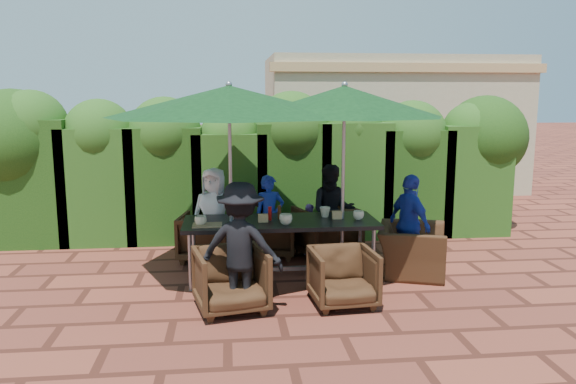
{
  "coord_description": "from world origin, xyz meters",
  "views": [
    {
      "loc": [
        -0.52,
        -6.68,
        2.28
      ],
      "look_at": [
        0.24,
        0.4,
        1.06
      ],
      "focal_mm": 35.0,
      "sensor_mm": 36.0,
      "label": 1
    }
  ],
  "objects": [
    {
      "name": "ground",
      "position": [
        0.0,
        0.0,
        0.0
      ],
      "size": [
        80.0,
        80.0,
        0.0
      ],
      "primitive_type": "plane",
      "color": "brown",
      "rests_on": "ground"
    },
    {
      "name": "dining_table",
      "position": [
        0.12,
        0.14,
        0.68
      ],
      "size": [
        2.41,
        0.9,
        0.75
      ],
      "color": "black",
      "rests_on": "ground"
    },
    {
      "name": "umbrella_left",
      "position": [
        -0.5,
        0.16,
        2.21
      ],
      "size": [
        2.99,
        2.99,
        2.46
      ],
      "color": "gray",
      "rests_on": "ground"
    },
    {
      "name": "umbrella_right",
      "position": [
        0.91,
        0.17,
        2.21
      ],
      "size": [
        2.5,
        2.5,
        2.46
      ],
      "color": "gray",
      "rests_on": "ground"
    },
    {
      "name": "chair_far_left",
      "position": [
        -0.85,
        1.07,
        0.36
      ],
      "size": [
        0.82,
        0.78,
        0.73
      ],
      "primitive_type": "imported",
      "rotation": [
        0.0,
        0.0,
        2.96
      ],
      "color": "black",
      "rests_on": "ground"
    },
    {
      "name": "chair_far_mid",
      "position": [
        0.07,
        1.16,
        0.37
      ],
      "size": [
        0.8,
        0.77,
        0.73
      ],
      "primitive_type": "imported",
      "rotation": [
        0.0,
        0.0,
        2.99
      ],
      "color": "black",
      "rests_on": "ground"
    },
    {
      "name": "chair_far_right",
      "position": [
        0.87,
        1.04,
        0.4
      ],
      "size": [
        0.98,
        0.94,
        0.81
      ],
      "primitive_type": "imported",
      "rotation": [
        0.0,
        0.0,
        3.46
      ],
      "color": "black",
      "rests_on": "ground"
    },
    {
      "name": "chair_near_left",
      "position": [
        -0.51,
        -0.89,
        0.37
      ],
      "size": [
        0.86,
        0.82,
        0.75
      ],
      "primitive_type": "imported",
      "rotation": [
        0.0,
        0.0,
        0.21
      ],
      "color": "black",
      "rests_on": "ground"
    },
    {
      "name": "chair_near_right",
      "position": [
        0.71,
        -0.86,
        0.35
      ],
      "size": [
        0.73,
        0.69,
        0.7
      ],
      "primitive_type": "imported",
      "rotation": [
        0.0,
        0.0,
        0.08
      ],
      "color": "black",
      "rests_on": "ground"
    },
    {
      "name": "chair_end_right",
      "position": [
        1.83,
        0.15,
        0.42
      ],
      "size": [
        0.9,
        1.11,
        0.84
      ],
      "primitive_type": "imported",
      "rotation": [
        0.0,
        0.0,
        1.23
      ],
      "color": "black",
      "rests_on": "ground"
    },
    {
      "name": "adult_far_left",
      "position": [
        -0.73,
        1.04,
        0.65
      ],
      "size": [
        0.73,
        0.57,
        1.31
      ],
      "primitive_type": "imported",
      "rotation": [
        0.0,
        0.0,
        -0.32
      ],
      "color": "white",
      "rests_on": "ground"
    },
    {
      "name": "adult_far_mid",
      "position": [
        0.05,
        1.11,
        0.59
      ],
      "size": [
        0.48,
        0.42,
        1.18
      ],
      "primitive_type": "imported",
      "rotation": [
        0.0,
        0.0,
        0.19
      ],
      "color": "#1D33A2",
      "rests_on": "ground"
    },
    {
      "name": "adult_far_right",
      "position": [
        0.95,
        1.07,
        0.66
      ],
      "size": [
        0.68,
        0.47,
        1.33
      ],
      "primitive_type": "imported",
      "rotation": [
        0.0,
        0.0,
        -0.14
      ],
      "color": "black",
      "rests_on": "ground"
    },
    {
      "name": "adult_near_left",
      "position": [
        -0.4,
        -0.87,
        0.7
      ],
      "size": [
        0.97,
        0.65,
        1.4
      ],
      "primitive_type": "imported",
      "rotation": [
        0.0,
        0.0,
        2.84
      ],
      "color": "black",
      "rests_on": "ground"
    },
    {
      "name": "adult_end_right",
      "position": [
        1.8,
        0.18,
        0.65
      ],
      "size": [
        0.62,
        0.85,
        1.3
      ],
      "primitive_type": "imported",
      "rotation": [
        0.0,
        0.0,
        1.92
      ],
      "color": "#1D33A2",
      "rests_on": "ground"
    },
    {
      "name": "child_left",
      "position": [
        -0.37,
        1.1,
        0.37
      ],
      "size": [
        0.33,
        0.31,
        0.74
      ],
      "primitive_type": "imported",
      "rotation": [
        0.0,
        0.0,
        0.42
      ],
      "color": "#C24472",
      "rests_on": "ground"
    },
    {
      "name": "child_right",
      "position": [
        0.65,
        1.19,
        0.37
      ],
      "size": [
        0.3,
        0.26,
        0.74
      ],
      "primitive_type": "imported",
      "rotation": [
        0.0,
        0.0,
        0.15
      ],
      "color": "#71489C",
      "rests_on": "ground"
    },
    {
      "name": "pedestrian_a",
      "position": [
        1.41,
        4.11,
        0.89
      ],
      "size": [
        1.67,
        0.64,
        1.77
      ],
      "primitive_type": "imported",
      "rotation": [
        0.0,
        0.0,
        3.11
      ],
      "color": "green",
      "rests_on": "ground"
    },
    {
      "name": "pedestrian_b",
      "position": [
        2.77,
        4.47,
        0.78
      ],
      "size": [
        0.77,
        0.49,
        1.56
      ],
      "primitive_type": "imported",
      "rotation": [
        0.0,
        0.0,
        3.1
      ],
      "color": "#C24472",
      "rests_on": "ground"
    },
    {
      "name": "pedestrian_c",
      "position": [
        3.38,
        4.22,
        0.79
      ],
      "size": [
        1.01,
        1.06,
        1.57
      ],
      "primitive_type": "imported",
      "rotation": [
        0.0,
        0.0,
        2.28
      ],
      "color": "#9B9BA3",
      "rests_on": "ground"
    },
    {
      "name": "cup_a",
      "position": [
        -0.86,
        -0.04,
        0.81
      ],
      "size": [
        0.15,
        0.15,
        0.12
      ],
      "primitive_type": "imported",
      "color": "beige",
      "rests_on": "dining_table"
    },
    {
      "name": "cup_b",
      "position": [
        -0.43,
        0.24,
        0.82
      ],
      "size": [
        0.15,
        0.15,
        0.14
      ],
      "primitive_type": "imported",
      "color": "beige",
      "rests_on": "dining_table"
    },
    {
      "name": "cup_c",
      "position": [
        0.16,
        -0.09,
        0.81
      ],
      "size": [
        0.16,
        0.16,
        0.13
      ],
      "primitive_type": "imported",
      "color": "beige",
      "rests_on": "dining_table"
    },
    {
      "name": "cup_d",
      "position": [
        0.71,
        0.28,
        0.82
      ],
      "size": [
        0.14,
        0.14,
        0.13
      ],
      "primitive_type": "imported",
      "color": "beige",
      "rests_on": "dining_table"
    },
    {
      "name": "cup_e",
      "position": [
        1.1,
        0.07,
        0.81
      ],
      "size": [
        0.14,
        0.14,
        0.11
      ],
      "primitive_type": "imported",
      "color": "beige",
      "rests_on": "dining_table"
    },
    {
      "name": "ketchup_bottle",
      "position": [
        -0.01,
        0.17,
        0.83
      ],
      "size": [
        0.04,
        0.04,
        0.17
      ],
      "primitive_type": "cylinder",
      "color": "#B20C0A",
      "rests_on": "dining_table"
    },
    {
      "name": "sauce_bottle",
      "position": [
        0.11,
        0.24,
        0.83
      ],
      "size": [
        0.04,
        0.04,
        0.17
      ],
      "primitive_type": "cylinder",
      "color": "#4C230C",
      "rests_on": "dining_table"
    },
    {
      "name": "serving_tray",
      "position": [
        -0.78,
        -0.07,
        0.76
      ],
      "size": [
        0.35,
        0.25,
        0.02
      ],
      "primitive_type": "cube",
      "color": "olive",
      "rests_on": "dining_table"
    },
    {
      "name": "number_block_left",
      "position": [
        -0.1,
        0.07,
        0.8
      ],
      "size": [
        0.12,
        0.06,
        0.1
      ],
      "primitive_type": "cube",
      "color": "tan",
      "rests_on": "dining_table"
    },
    {
      "name": "number_block_right",
      "position": [
        0.84,
        0.14,
        0.8
      ],
      "size": [
        0.12,
        0.06,
        0.1
      ],
      "primitive_type": "cube",
      "color": "tan",
      "rests_on": "dining_table"
    },
    {
      "name": "hedge_wall",
      "position": [
        -0.22,
        2.32,
        1.3
      ],
      "size": [
        9.1,
        1.6,
        2.4
      ],
      "color": "#16390F",
      "rests_on": "ground"
    },
    {
      "name": "building",
      "position": [
        3.5,
        6.99,
        1.61
      ],
      "size": [
        6.2,
        3.08,
        3.2
      ],
      "color": "tan",
      "rests_on": "ground"
    }
  ]
}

